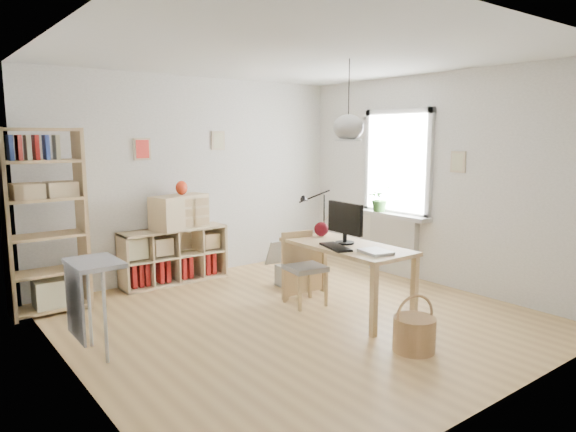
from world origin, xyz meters
TOP-DOWN VIEW (x-y plane):
  - ground at (0.00, 0.00)m, footprint 4.50×4.50m
  - room_shell at (0.55, -0.15)m, footprint 4.50×4.50m
  - window_unit at (2.23, 0.60)m, footprint 0.07×1.16m
  - radiator at (2.19, 0.60)m, footprint 0.10×0.80m
  - windowsill at (2.14, 0.60)m, footprint 0.22×1.20m
  - desk at (0.55, -0.15)m, footprint 0.70×1.50m
  - cube_shelf at (-0.47, 2.08)m, footprint 1.40×0.38m
  - tall_bookshelf at (-2.04, 1.80)m, footprint 0.80×0.38m
  - side_table at (-2.04, 0.35)m, footprint 0.40×0.55m
  - chair at (0.35, 0.35)m, footprint 0.46×0.46m
  - wicker_basket at (0.30, -1.30)m, footprint 0.38×0.38m
  - storage_chest at (0.78, 1.00)m, footprint 0.55×0.61m
  - monitor at (0.57, -0.10)m, footprint 0.21×0.52m
  - keyboard at (0.34, -0.21)m, footprint 0.29×0.48m
  - task_lamp at (0.59, 0.46)m, footprint 0.46×0.17m
  - yarn_ball at (0.65, 0.37)m, footprint 0.17×0.17m
  - paper_tray at (0.49, -0.64)m, footprint 0.30×0.35m
  - drawer_chest at (-0.36, 2.04)m, footprint 0.83×0.56m
  - red_vase at (-0.31, 2.04)m, footprint 0.15×0.15m
  - potted_plant at (2.12, 0.82)m, footprint 0.38×0.34m

SIDE VIEW (x-z plane):
  - ground at x=0.00m, z-range 0.00..0.00m
  - wicker_basket at x=0.30m, z-range -0.09..0.43m
  - storage_chest at x=0.78m, z-range -0.10..0.46m
  - cube_shelf at x=-0.47m, z-range -0.06..0.66m
  - radiator at x=2.19m, z-range 0.00..0.80m
  - chair at x=0.35m, z-range 0.06..0.88m
  - desk at x=0.55m, z-range 0.28..1.03m
  - side_table at x=-2.04m, z-range 0.24..1.09m
  - keyboard at x=0.34m, z-range 0.75..0.77m
  - paper_tray at x=0.49m, z-range 0.75..0.78m
  - windowsill at x=2.14m, z-range 0.80..0.86m
  - yarn_ball at x=0.65m, z-range 0.75..0.92m
  - drawer_chest at x=-0.36m, z-range 0.72..1.15m
  - monitor at x=0.57m, z-range 0.78..1.23m
  - potted_plant at x=2.12m, z-range 0.86..1.23m
  - task_lamp at x=0.59m, z-range 0.84..1.33m
  - tall_bookshelf at x=-2.04m, z-range 0.09..2.09m
  - red_vase at x=-0.31m, z-range 1.15..1.34m
  - window_unit at x=2.23m, z-range 0.82..2.28m
  - room_shell at x=0.55m, z-range -0.25..4.25m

